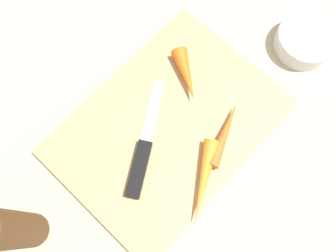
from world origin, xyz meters
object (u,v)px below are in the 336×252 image
(carrot_longest, at_px, (203,181))
(small_bowl, at_px, (306,40))
(knife, at_px, (141,161))
(pepper_grinder, at_px, (10,230))
(cutting_board, at_px, (168,127))
(carrot_medium, at_px, (224,134))
(carrot_shortest, at_px, (186,75))

(carrot_longest, bearing_deg, small_bowl, 156.57)
(knife, height_order, small_bowl, small_bowl)
(small_bowl, bearing_deg, pepper_grinder, 168.67)
(pepper_grinder, bearing_deg, carrot_longest, -31.40)
(cutting_board, distance_m, carrot_medium, 0.09)
(small_bowl, relative_size, pepper_grinder, 0.61)
(knife, bearing_deg, carrot_shortest, -14.35)
(cutting_board, height_order, carrot_medium, carrot_medium)
(cutting_board, height_order, carrot_shortest, carrot_shortest)
(small_bowl, bearing_deg, carrot_shortest, 151.57)
(knife, bearing_deg, cutting_board, -23.19)
(carrot_medium, relative_size, small_bowl, 1.09)
(small_bowl, distance_m, pepper_grinder, 0.55)
(carrot_shortest, xyz_separation_m, pepper_grinder, (-0.34, 0.00, 0.06))
(cutting_board, xyz_separation_m, carrot_shortest, (0.08, 0.04, 0.02))
(cutting_board, bearing_deg, carrot_longest, -106.26)
(carrot_shortest, bearing_deg, carrot_medium, 15.26)
(carrot_longest, distance_m, pepper_grinder, 0.28)
(cutting_board, height_order, pepper_grinder, pepper_grinder)
(carrot_medium, bearing_deg, cutting_board, 103.18)
(knife, xyz_separation_m, small_bowl, (0.35, -0.06, 0.00))
(small_bowl, bearing_deg, cutting_board, 166.02)
(carrot_shortest, relative_size, pepper_grinder, 0.54)
(cutting_board, relative_size, pepper_grinder, 2.14)
(carrot_shortest, bearing_deg, knife, -42.11)
(small_bowl, bearing_deg, carrot_longest, -173.66)
(knife, height_order, carrot_longest, carrot_longest)
(carrot_medium, xyz_separation_m, pepper_grinder, (-0.31, 0.11, 0.06))
(carrot_medium, xyz_separation_m, carrot_shortest, (0.03, 0.11, 0.00))
(pepper_grinder, bearing_deg, carrot_medium, -20.32)
(carrot_shortest, bearing_deg, carrot_longest, -7.58)
(carrot_medium, relative_size, pepper_grinder, 0.66)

